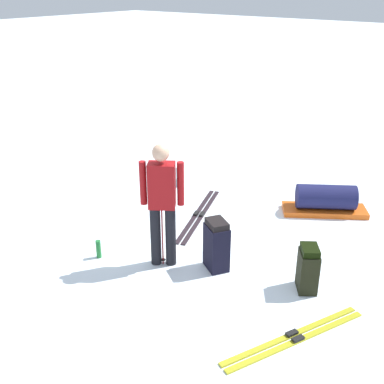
{
  "coord_description": "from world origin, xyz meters",
  "views": [
    {
      "loc": [
        -3.9,
        5.01,
        3.54
      ],
      "look_at": [
        0.0,
        0.0,
        0.7
      ],
      "focal_mm": 44.73,
      "sensor_mm": 36.0,
      "label": 1
    }
  ],
  "objects_px": {
    "ski_pair_near": "(199,215)",
    "ski_pair_far": "(295,338)",
    "skier_standing": "(162,200)",
    "gear_sled": "(326,200)",
    "thermos_bottle": "(99,249)",
    "backpack_bright": "(308,269)",
    "ski_poles_planted_near": "(158,218)",
    "backpack_large_dark": "(216,245)",
    "sleeping_mat_rolled": "(176,177)"
  },
  "relations": [
    {
      "from": "ski_pair_near",
      "to": "sleeping_mat_rolled",
      "type": "relative_size",
      "value": 3.47
    },
    {
      "from": "skier_standing",
      "to": "ski_pair_near",
      "type": "relative_size",
      "value": 0.89
    },
    {
      "from": "backpack_bright",
      "to": "thermos_bottle",
      "type": "bearing_deg",
      "value": 22.6
    },
    {
      "from": "gear_sled",
      "to": "thermos_bottle",
      "type": "xyz_separation_m",
      "value": [
        1.89,
        3.22,
        -0.09
      ]
    },
    {
      "from": "backpack_large_dark",
      "to": "ski_poles_planted_near",
      "type": "relative_size",
      "value": 0.57
    },
    {
      "from": "skier_standing",
      "to": "ski_poles_planted_near",
      "type": "distance_m",
      "value": 0.27
    },
    {
      "from": "ski_pair_near",
      "to": "ski_pair_far",
      "type": "xyz_separation_m",
      "value": [
        -2.58,
        1.69,
        0.0
      ]
    },
    {
      "from": "ski_pair_near",
      "to": "gear_sled",
      "type": "relative_size",
      "value": 1.39
    },
    {
      "from": "skier_standing",
      "to": "backpack_bright",
      "type": "relative_size",
      "value": 2.82
    },
    {
      "from": "backpack_bright",
      "to": "gear_sled",
      "type": "height_order",
      "value": "backpack_bright"
    },
    {
      "from": "ski_poles_planted_near",
      "to": "skier_standing",
      "type": "bearing_deg",
      "value": -149.4
    },
    {
      "from": "backpack_bright",
      "to": "skier_standing",
      "type": "bearing_deg",
      "value": 19.71
    },
    {
      "from": "backpack_large_dark",
      "to": "sleeping_mat_rolled",
      "type": "xyz_separation_m",
      "value": [
        2.31,
        -1.96,
        -0.26
      ]
    },
    {
      "from": "ski_pair_far",
      "to": "gear_sled",
      "type": "bearing_deg",
      "value": -71.73
    },
    {
      "from": "ski_pair_near",
      "to": "thermos_bottle",
      "type": "bearing_deg",
      "value": 80.22
    },
    {
      "from": "thermos_bottle",
      "to": "backpack_large_dark",
      "type": "bearing_deg",
      "value": -151.27
    },
    {
      "from": "ski_pair_far",
      "to": "backpack_large_dark",
      "type": "height_order",
      "value": "backpack_large_dark"
    },
    {
      "from": "skier_standing",
      "to": "gear_sled",
      "type": "xyz_separation_m",
      "value": [
        -1.09,
        -2.79,
        -0.73
      ]
    },
    {
      "from": "ski_pair_near",
      "to": "backpack_bright",
      "type": "height_order",
      "value": "backpack_bright"
    },
    {
      "from": "backpack_bright",
      "to": "ski_poles_planted_near",
      "type": "xyz_separation_m",
      "value": [
        1.83,
        0.67,
        0.39
      ]
    },
    {
      "from": "gear_sled",
      "to": "sleeping_mat_rolled",
      "type": "bearing_deg",
      "value": 9.87
    },
    {
      "from": "ski_pair_far",
      "to": "ski_poles_planted_near",
      "type": "bearing_deg",
      "value": -6.28
    },
    {
      "from": "backpack_large_dark",
      "to": "backpack_bright",
      "type": "xyz_separation_m",
      "value": [
        -1.16,
        -0.3,
        -0.05
      ]
    },
    {
      "from": "backpack_large_dark",
      "to": "thermos_bottle",
      "type": "relative_size",
      "value": 2.71
    },
    {
      "from": "ski_pair_far",
      "to": "backpack_large_dark",
      "type": "bearing_deg",
      "value": -22.52
    },
    {
      "from": "gear_sled",
      "to": "ski_poles_planted_near",
      "type": "bearing_deg",
      "value": 68.05
    },
    {
      "from": "skier_standing",
      "to": "backpack_large_dark",
      "type": "xyz_separation_m",
      "value": [
        -0.62,
        -0.34,
        -0.61
      ]
    },
    {
      "from": "ski_poles_planted_near",
      "to": "sleeping_mat_rolled",
      "type": "xyz_separation_m",
      "value": [
        1.64,
        -2.33,
        -0.6
      ]
    },
    {
      "from": "backpack_large_dark",
      "to": "gear_sled",
      "type": "relative_size",
      "value": 0.51
    },
    {
      "from": "ski_pair_near",
      "to": "thermos_bottle",
      "type": "xyz_separation_m",
      "value": [
        0.32,
        1.87,
        0.12
      ]
    },
    {
      "from": "skier_standing",
      "to": "thermos_bottle",
      "type": "xyz_separation_m",
      "value": [
        0.81,
        0.44,
        -0.82
      ]
    },
    {
      "from": "ski_pair_near",
      "to": "gear_sled",
      "type": "bearing_deg",
      "value": -139.22
    },
    {
      "from": "ski_poles_planted_near",
      "to": "ski_pair_far",
      "type": "bearing_deg",
      "value": 173.72
    },
    {
      "from": "skier_standing",
      "to": "thermos_bottle",
      "type": "height_order",
      "value": "skier_standing"
    },
    {
      "from": "sleeping_mat_rolled",
      "to": "thermos_bottle",
      "type": "relative_size",
      "value": 2.12
    },
    {
      "from": "skier_standing",
      "to": "ski_pair_far",
      "type": "bearing_deg",
      "value": 172.81
    },
    {
      "from": "skier_standing",
      "to": "sleeping_mat_rolled",
      "type": "height_order",
      "value": "skier_standing"
    },
    {
      "from": "ski_poles_planted_near",
      "to": "thermos_bottle",
      "type": "height_order",
      "value": "ski_poles_planted_near"
    },
    {
      "from": "ski_pair_far",
      "to": "backpack_bright",
      "type": "bearing_deg",
      "value": -71.27
    },
    {
      "from": "backpack_large_dark",
      "to": "backpack_bright",
      "type": "height_order",
      "value": "backpack_large_dark"
    },
    {
      "from": "skier_standing",
      "to": "gear_sled",
      "type": "bearing_deg",
      "value": -111.3
    },
    {
      "from": "backpack_bright",
      "to": "gear_sled",
      "type": "xyz_separation_m",
      "value": [
        0.7,
        -2.15,
        -0.07
      ]
    },
    {
      "from": "backpack_large_dark",
      "to": "sleeping_mat_rolled",
      "type": "bearing_deg",
      "value": -40.29
    },
    {
      "from": "skier_standing",
      "to": "backpack_bright",
      "type": "height_order",
      "value": "skier_standing"
    },
    {
      "from": "backpack_large_dark",
      "to": "ski_pair_near",
      "type": "bearing_deg",
      "value": -44.38
    },
    {
      "from": "gear_sled",
      "to": "sleeping_mat_rolled",
      "type": "relative_size",
      "value": 2.5
    },
    {
      "from": "skier_standing",
      "to": "backpack_large_dark",
      "type": "relative_size",
      "value": 2.41
    },
    {
      "from": "ski_pair_far",
      "to": "ski_pair_near",
      "type": "bearing_deg",
      "value": -33.31
    },
    {
      "from": "backpack_bright",
      "to": "gear_sled",
      "type": "relative_size",
      "value": 0.44
    },
    {
      "from": "gear_sled",
      "to": "thermos_bottle",
      "type": "distance_m",
      "value": 3.74
    }
  ]
}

